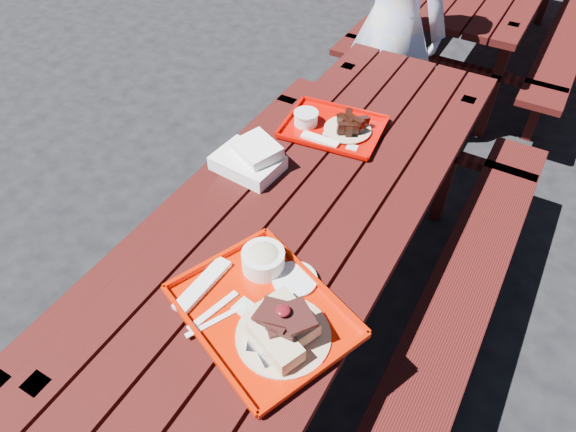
% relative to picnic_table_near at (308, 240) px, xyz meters
% --- Properties ---
extents(ground, '(60.00, 60.00, 0.00)m').
position_rel_picnic_table_near_xyz_m(ground, '(0.00, 0.00, -0.56)').
color(ground, black).
rests_on(ground, ground).
extents(picnic_table_near, '(1.41, 2.40, 0.75)m').
position_rel_picnic_table_near_xyz_m(picnic_table_near, '(0.00, 0.00, 0.00)').
color(picnic_table_near, '#3D100B').
rests_on(picnic_table_near, ground).
extents(near_tray, '(0.61, 0.55, 0.16)m').
position_rel_picnic_table_near_xyz_m(near_tray, '(0.11, -0.46, 0.23)').
color(near_tray, red).
rests_on(near_tray, picnic_table_near).
extents(far_tray, '(0.43, 0.36, 0.07)m').
position_rel_picnic_table_near_xyz_m(far_tray, '(-0.13, 0.44, 0.21)').
color(far_tray, '#BA0500').
rests_on(far_tray, picnic_table_near).
extents(white_cloth, '(0.26, 0.23, 0.10)m').
position_rel_picnic_table_near_xyz_m(white_cloth, '(-0.29, 0.07, 0.23)').
color(white_cloth, white).
rests_on(white_cloth, picnic_table_near).
extents(person, '(0.61, 0.43, 1.59)m').
position_rel_picnic_table_near_xyz_m(person, '(-0.24, 1.40, 0.24)').
color(person, '#BBCDFB').
rests_on(person, ground).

